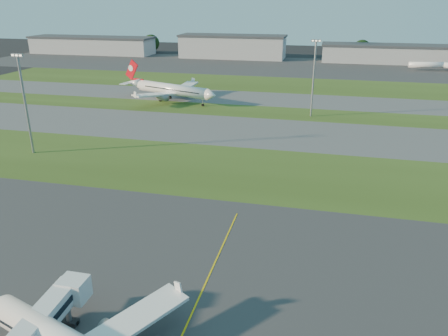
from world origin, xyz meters
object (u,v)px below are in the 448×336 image
(mini_jet_near, at_px, (433,65))
(light_mast_centre, at_px, (314,73))
(light_mast_west, at_px, (24,98))
(airliner_taxiing, at_px, (172,90))

(mini_jet_near, distance_m, light_mast_centre, 134.57)
(light_mast_west, xyz_separation_m, light_mast_centre, (70.00, 56.00, 0.00))
(airliner_taxiing, bearing_deg, light_mast_west, 97.90)
(airliner_taxiing, height_order, light_mast_west, light_mast_west)
(airliner_taxiing, distance_m, light_mast_west, 69.51)
(airliner_taxiing, height_order, mini_jet_near, airliner_taxiing)
(mini_jet_near, xyz_separation_m, light_mast_west, (-131.56, -175.11, 11.53))
(light_mast_centre, bearing_deg, mini_jet_near, 62.67)
(light_mast_west, bearing_deg, light_mast_centre, 38.66)
(mini_jet_near, xyz_separation_m, light_mast_centre, (-61.56, -119.11, 11.53))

